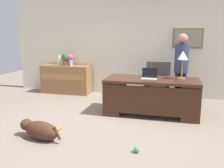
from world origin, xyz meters
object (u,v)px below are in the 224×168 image
Objects in this scene: laptop at (149,76)px; potted_plant at (66,59)px; armchair at (157,84)px; dog_toy_plush at (32,131)px; desk at (151,95)px; vase_with_flowers at (70,59)px; vase_empty at (59,60)px; dog_lying at (40,130)px; credenza at (66,79)px; desk_lamp at (183,57)px; dog_toy_ball at (137,150)px; dog_toy_bone at (59,129)px; person_standing at (181,70)px.

potted_plant is at bearing 152.03° from laptop.
armchair is 5.80× the size of dog_toy_plush.
vase_with_flowers reaches higher than desk.
potted_plant reaches higher than vase_empty.
credenza is at bearing 107.14° from dog_lying.
potted_plant is (-2.54, 1.35, 0.18)m from laptop.
dog_toy_ball is at bearing -107.95° from desk_lamp.
dog_toy_plush is (-2.55, -1.68, -1.22)m from desk_lamp.
dog_toy_bone is (1.07, -2.67, -0.99)m from potted_plant.
dog_lying is (0.95, -3.09, -0.25)m from credenza.
credenza is 7.52× the size of dog_toy_bone.
vase_empty is 3.15m from dog_toy_plush.
dog_toy_ball is at bearing -8.51° from dog_toy_plush.
vase_with_flowers is 3.09m from dog_toy_plush.
desk reaches higher than dog_toy_plush.
dog_toy_ball is 1.94m from dog_toy_plush.
armchair is at bearing -7.53° from vase_empty.
dog_toy_ball is (-0.03, -1.81, -0.38)m from desk.
credenza is 0.62m from vase_with_flowers.
dog_lying is 9.12× the size of dog_toy_ball.
vase_empty is at bearing 172.47° from armchair.
person_standing is at bearing -10.73° from vase_empty.
dog_lying is 2.33× the size of potted_plant.
armchair is 2.74m from potted_plant.
dog_lying is at bearing -107.42° from dog_toy_bone.
laptop is at bearing -27.97° from potted_plant.
person_standing is 9.72× the size of dog_toy_plush.
credenza is 3.53m from desk_lamp.
desk_lamp is at bearing 33.34° from dog_toy_plush.
laptop reaches higher than dog_toy_ball.
person_standing reaches higher than vase_with_flowers.
dog_toy_bone is 1.07× the size of dog_toy_plush.
laptop is 3.07m from vase_empty.
desk_lamp reaches higher than vase_empty.
laptop reaches higher than dog_lying.
credenza is at bearing 168.62° from person_standing.
vase_empty is (-2.87, 0.38, 0.49)m from armchair.
desk is 0.98m from armchair.
potted_plant is (-2.65, 0.38, 0.55)m from armchair.
armchair is 0.60× the size of person_standing.
desk_lamp is 2.86m from dog_toy_bone.
armchair is at bearing -8.08° from credenza.
dog_toy_ball is (1.63, -0.08, -0.11)m from dog_lying.
dog_lying is 4.40× the size of dog_toy_bone.
dog_lying is (-1.72, -2.71, -0.31)m from armchair.
laptop is at bearing 173.16° from desk.
dog_toy_bone is (0.93, -2.67, -0.99)m from vase_with_flowers.
desk is 2.06m from dog_toy_bone.
person_standing is at bearing 46.78° from laptop.
potted_plant is at bearing 0.00° from vase_empty.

